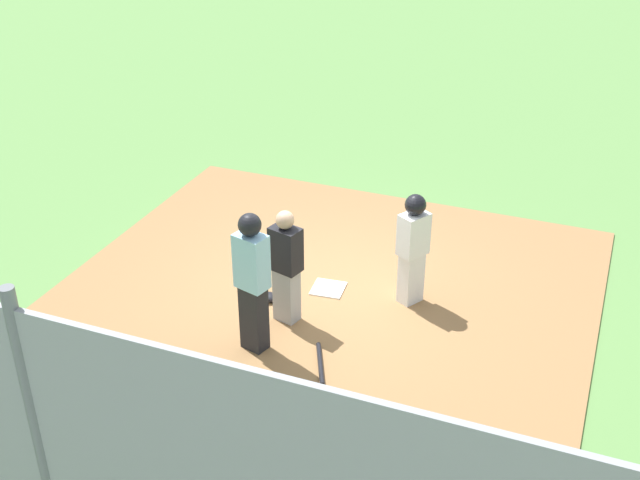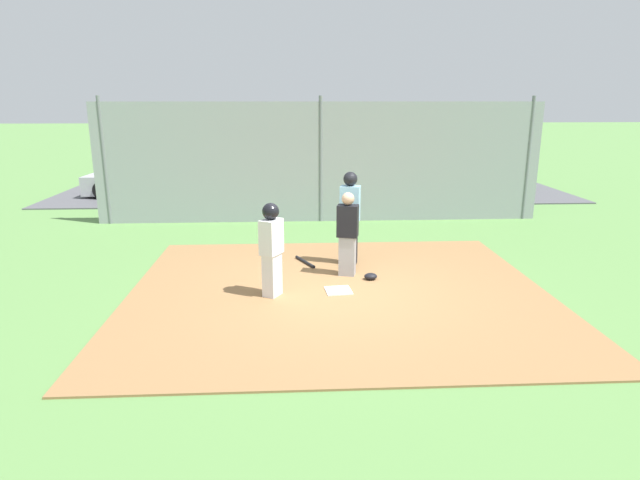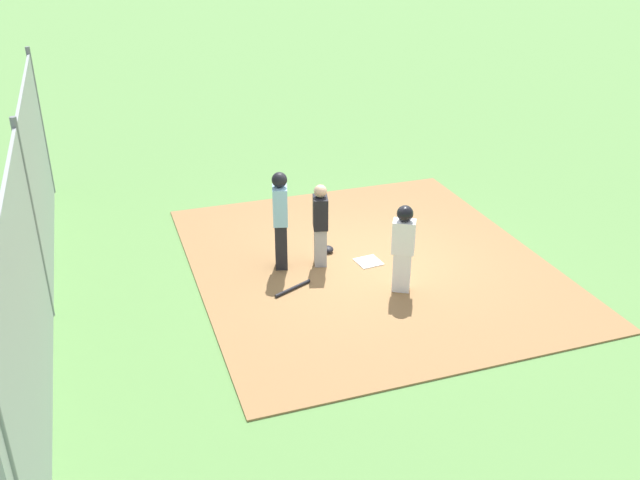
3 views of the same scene
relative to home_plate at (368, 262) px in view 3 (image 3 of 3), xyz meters
name	(u,v)px [view 3 (image 3 of 3)]	position (x,y,z in m)	size (l,w,h in m)	color
ground_plane	(368,264)	(0.00, 0.00, -0.04)	(140.00, 140.00, 0.00)	#5B8947
dirt_infield	(368,263)	(0.00, 0.00, -0.03)	(7.20, 6.40, 0.03)	olive
home_plate	(368,262)	(0.00, 0.00, 0.00)	(0.44, 0.44, 0.02)	white
catcher	(320,224)	(-0.24, -0.87, 0.81)	(0.43, 0.35, 1.58)	#9E9EA3
umpire	(280,218)	(-0.36, -1.59, 0.98)	(0.43, 0.35, 1.86)	black
runner	(403,243)	(1.13, 0.14, 0.89)	(0.42, 0.46, 1.59)	silver
baseball_bat	(293,288)	(0.54, -1.65, 0.02)	(0.06, 0.06, 0.79)	black
catcher_mask	(328,249)	(-0.65, -0.58, 0.05)	(0.24, 0.20, 0.12)	black
backstop_fence	(34,227)	(0.00, -5.64, 1.56)	(12.00, 0.10, 3.35)	#93999E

